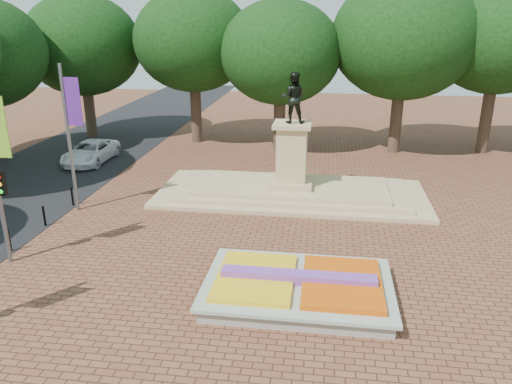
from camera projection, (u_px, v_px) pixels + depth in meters
ground at (275, 267)px, 18.93m from camera, size 90.00×90.00×0.00m
flower_bed at (299, 287)px, 16.80m from camera, size 6.30×4.30×0.91m
monument at (291, 180)px, 26.09m from camera, size 14.00×6.00×6.40m
tree_row_back at (340, 52)px, 33.16m from camera, size 44.80×8.80×10.43m
van at (91, 152)px, 32.11m from camera, size 2.27×4.92×1.37m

